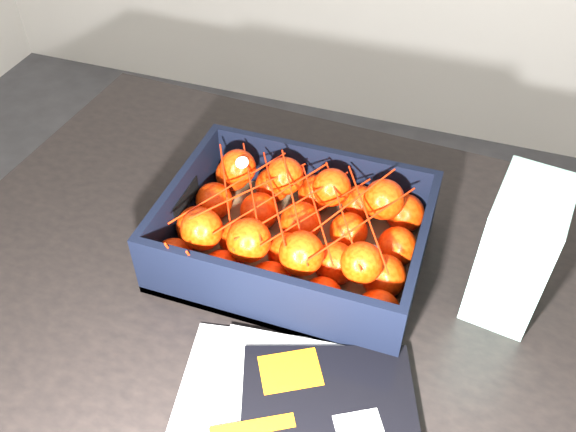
% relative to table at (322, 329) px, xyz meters
% --- Properties ---
extents(room_shell, '(3.54, 3.54, 2.50)m').
position_rel_table_xyz_m(room_shell, '(-0.10, -0.23, 0.60)').
color(room_shell, silver).
rests_on(room_shell, ground).
extents(table, '(1.24, 0.86, 0.75)m').
position_rel_table_xyz_m(table, '(0.00, 0.00, 0.00)').
color(table, black).
rests_on(table, ground).
extents(produce_crate, '(0.37, 0.28, 0.11)m').
position_rel_table_xyz_m(produce_crate, '(-0.06, 0.05, 0.13)').
color(produce_crate, brown).
rests_on(produce_crate, table).
extents(clementine_heap, '(0.36, 0.26, 0.11)m').
position_rel_table_xyz_m(clementine_heap, '(-0.06, 0.04, 0.15)').
color(clementine_heap, '#FF2C05').
rests_on(clementine_heap, produce_crate).
extents(mesh_net, '(0.31, 0.25, 0.09)m').
position_rel_table_xyz_m(mesh_net, '(-0.07, 0.04, 0.20)').
color(mesh_net, red).
rests_on(mesh_net, clementine_heap).
extents(retail_carton, '(0.10, 0.14, 0.19)m').
position_rel_table_xyz_m(retail_carton, '(0.24, 0.07, 0.20)').
color(retail_carton, white).
rests_on(retail_carton, table).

